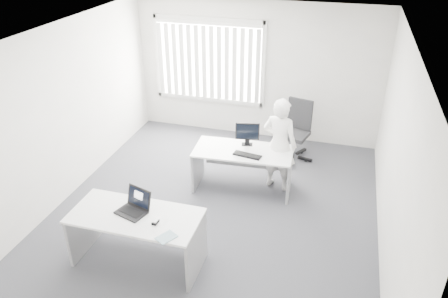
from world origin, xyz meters
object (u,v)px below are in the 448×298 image
(laptop, at_px, (130,204))
(monitor, at_px, (247,134))
(person, at_px, (279,144))
(desk_far, at_px, (243,161))
(office_chair, at_px, (295,140))
(desk_near, at_px, (137,228))

(laptop, distance_m, monitor, 2.54)
(person, xyz_separation_m, laptop, (-1.53, -2.36, 0.10))
(laptop, bearing_deg, desk_far, 82.90)
(monitor, bearing_deg, laptop, -123.23)
(desk_far, distance_m, office_chair, 1.54)
(desk_near, xyz_separation_m, desk_far, (0.91, 2.15, -0.02))
(desk_near, height_order, office_chair, office_chair)
(person, relative_size, monitor, 4.06)
(laptop, bearing_deg, monitor, 84.52)
(person, xyz_separation_m, monitor, (-0.55, -0.02, 0.13))
(desk_far, bearing_deg, desk_near, -116.61)
(monitor, bearing_deg, desk_far, -105.08)
(desk_near, bearing_deg, desk_far, 67.13)
(desk_near, relative_size, laptop, 4.47)
(desk_near, relative_size, office_chair, 1.48)
(desk_near, height_order, monitor, monitor)
(office_chair, bearing_deg, desk_far, -102.82)
(desk_near, distance_m, laptop, 0.37)
(monitor, bearing_deg, office_chair, 49.15)
(desk_near, distance_m, office_chair, 3.86)
(person, distance_m, laptop, 2.82)
(office_chair, distance_m, monitor, 1.46)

